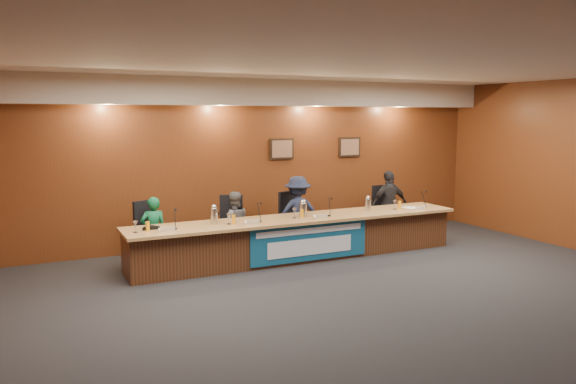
% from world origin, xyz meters
% --- Properties ---
extents(floor, '(10.00, 10.00, 0.00)m').
position_xyz_m(floor, '(0.00, 0.00, 0.00)').
color(floor, black).
rests_on(floor, ground).
extents(ceiling, '(10.00, 8.00, 0.04)m').
position_xyz_m(ceiling, '(0.00, 0.00, 3.20)').
color(ceiling, silver).
rests_on(ceiling, wall_back).
extents(wall_back, '(10.00, 0.04, 3.20)m').
position_xyz_m(wall_back, '(0.00, 4.00, 1.60)').
color(wall_back, '#572912').
rests_on(wall_back, floor).
extents(soffit, '(10.00, 0.50, 0.50)m').
position_xyz_m(soffit, '(0.00, 3.75, 2.95)').
color(soffit, beige).
rests_on(soffit, wall_back).
extents(dais_body, '(6.00, 0.80, 0.70)m').
position_xyz_m(dais_body, '(0.00, 2.40, 0.35)').
color(dais_body, '#462514').
rests_on(dais_body, floor).
extents(dais_top, '(6.10, 0.95, 0.05)m').
position_xyz_m(dais_top, '(0.00, 2.35, 0.72)').
color(dais_top, '#A07543').
rests_on(dais_top, dais_body).
extents(banner, '(2.20, 0.02, 0.65)m').
position_xyz_m(banner, '(0.00, 1.99, 0.38)').
color(banner, navy).
rests_on(banner, dais_body).
extents(banner_text_upper, '(2.00, 0.01, 0.10)m').
position_xyz_m(banner_text_upper, '(0.00, 1.97, 0.58)').
color(banner_text_upper, silver).
rests_on(banner_text_upper, banner).
extents(banner_text_lower, '(1.60, 0.01, 0.28)m').
position_xyz_m(banner_text_lower, '(0.00, 1.97, 0.30)').
color(banner_text_lower, silver).
rests_on(banner_text_lower, banner).
extents(wall_photo_left, '(0.52, 0.04, 0.42)m').
position_xyz_m(wall_photo_left, '(0.40, 3.97, 1.85)').
color(wall_photo_left, black).
rests_on(wall_photo_left, wall_back).
extents(wall_photo_right, '(0.52, 0.04, 0.42)m').
position_xyz_m(wall_photo_right, '(2.00, 3.97, 1.85)').
color(wall_photo_right, black).
rests_on(wall_photo_right, wall_back).
extents(panelist_a, '(0.44, 0.30, 1.17)m').
position_xyz_m(panelist_a, '(-2.42, 3.04, 0.59)').
color(panelist_a, '#0E5934').
rests_on(panelist_a, floor).
extents(panelist_b, '(0.64, 0.54, 1.18)m').
position_xyz_m(panelist_b, '(-0.98, 3.04, 0.59)').
color(panelist_b, '#55545A').
rests_on(panelist_b, floor).
extents(panelist_c, '(0.97, 0.66, 1.39)m').
position_xyz_m(panelist_c, '(0.30, 3.04, 0.70)').
color(panelist_c, '#161D35').
rests_on(panelist_c, floor).
extents(panelist_d, '(0.84, 0.39, 1.41)m').
position_xyz_m(panelist_d, '(2.39, 3.04, 0.70)').
color(panelist_d, black).
rests_on(panelist_d, floor).
extents(office_chair_a, '(0.62, 0.62, 0.08)m').
position_xyz_m(office_chair_a, '(-2.42, 3.14, 0.48)').
color(office_chair_a, black).
rests_on(office_chair_a, floor).
extents(office_chair_b, '(0.60, 0.60, 0.08)m').
position_xyz_m(office_chair_b, '(-0.98, 3.14, 0.48)').
color(office_chair_b, black).
rests_on(office_chair_b, floor).
extents(office_chair_c, '(0.61, 0.61, 0.08)m').
position_xyz_m(office_chair_c, '(0.30, 3.14, 0.48)').
color(office_chair_c, black).
rests_on(office_chair_c, floor).
extents(office_chair_d, '(0.53, 0.53, 0.08)m').
position_xyz_m(office_chair_d, '(2.39, 3.14, 0.48)').
color(office_chair_d, black).
rests_on(office_chair_d, floor).
extents(nameplate_a, '(0.24, 0.08, 0.10)m').
position_xyz_m(nameplate_a, '(-2.40, 2.13, 0.80)').
color(nameplate_a, white).
rests_on(nameplate_a, dais_top).
extents(microphone_a, '(0.07, 0.07, 0.02)m').
position_xyz_m(microphone_a, '(-2.26, 2.25, 0.76)').
color(microphone_a, black).
rests_on(microphone_a, dais_top).
extents(juice_glass_a, '(0.06, 0.06, 0.15)m').
position_xyz_m(juice_glass_a, '(-2.66, 2.31, 0.82)').
color(juice_glass_a, orange).
rests_on(juice_glass_a, dais_top).
extents(water_glass_a, '(0.08, 0.08, 0.18)m').
position_xyz_m(water_glass_a, '(-2.86, 2.26, 0.84)').
color(water_glass_a, silver).
rests_on(water_glass_a, dais_top).
extents(nameplate_b, '(0.24, 0.08, 0.10)m').
position_xyz_m(nameplate_b, '(-0.99, 2.14, 0.80)').
color(nameplate_b, white).
rests_on(nameplate_b, dais_top).
extents(microphone_b, '(0.07, 0.07, 0.02)m').
position_xyz_m(microphone_b, '(-0.84, 2.25, 0.76)').
color(microphone_b, black).
rests_on(microphone_b, dais_top).
extents(juice_glass_b, '(0.06, 0.06, 0.15)m').
position_xyz_m(juice_glass_b, '(-1.27, 2.28, 0.82)').
color(juice_glass_b, orange).
rests_on(juice_glass_b, dais_top).
extents(water_glass_b, '(0.08, 0.08, 0.18)m').
position_xyz_m(water_glass_b, '(-1.35, 2.28, 0.84)').
color(water_glass_b, silver).
rests_on(water_glass_b, dais_top).
extents(nameplate_c, '(0.24, 0.08, 0.10)m').
position_xyz_m(nameplate_c, '(0.28, 2.09, 0.80)').
color(nameplate_c, white).
rests_on(nameplate_c, dais_top).
extents(microphone_c, '(0.07, 0.07, 0.02)m').
position_xyz_m(microphone_c, '(0.49, 2.23, 0.76)').
color(microphone_c, black).
rests_on(microphone_c, dais_top).
extents(juice_glass_c, '(0.06, 0.06, 0.15)m').
position_xyz_m(juice_glass_c, '(0.02, 2.33, 0.82)').
color(juice_glass_c, orange).
rests_on(juice_glass_c, dais_top).
extents(water_glass_c, '(0.08, 0.08, 0.18)m').
position_xyz_m(water_glass_c, '(-0.14, 2.31, 0.84)').
color(water_glass_c, silver).
rests_on(water_glass_c, dais_top).
extents(nameplate_d, '(0.24, 0.08, 0.10)m').
position_xyz_m(nameplate_d, '(2.40, 2.07, 0.80)').
color(nameplate_d, white).
rests_on(nameplate_d, dais_top).
extents(microphone_d, '(0.07, 0.07, 0.02)m').
position_xyz_m(microphone_d, '(2.57, 2.21, 0.76)').
color(microphone_d, black).
rests_on(microphone_d, dais_top).
extents(juice_glass_d, '(0.06, 0.06, 0.15)m').
position_xyz_m(juice_glass_d, '(2.11, 2.33, 0.82)').
color(juice_glass_d, orange).
rests_on(juice_glass_d, dais_top).
extents(water_glass_d, '(0.08, 0.08, 0.18)m').
position_xyz_m(water_glass_d, '(1.97, 2.29, 0.84)').
color(water_glass_d, silver).
rests_on(water_glass_d, dais_top).
extents(carafe_left, '(0.13, 0.13, 0.26)m').
position_xyz_m(carafe_left, '(-1.56, 2.42, 0.88)').
color(carafe_left, silver).
rests_on(carafe_left, dais_top).
extents(carafe_mid, '(0.13, 0.13, 0.24)m').
position_xyz_m(carafe_mid, '(0.06, 2.36, 0.87)').
color(carafe_mid, silver).
rests_on(carafe_mid, dais_top).
extents(carafe_right, '(0.12, 0.12, 0.22)m').
position_xyz_m(carafe_right, '(1.44, 2.40, 0.86)').
color(carafe_right, silver).
rests_on(carafe_right, dais_top).
extents(speakerphone, '(0.32, 0.32, 0.05)m').
position_xyz_m(speakerphone, '(-2.60, 2.45, 0.78)').
color(speakerphone, black).
rests_on(speakerphone, dais_top).
extents(paper_stack, '(0.26, 0.33, 0.01)m').
position_xyz_m(paper_stack, '(2.36, 2.32, 0.75)').
color(paper_stack, white).
rests_on(paper_stack, dais_top).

